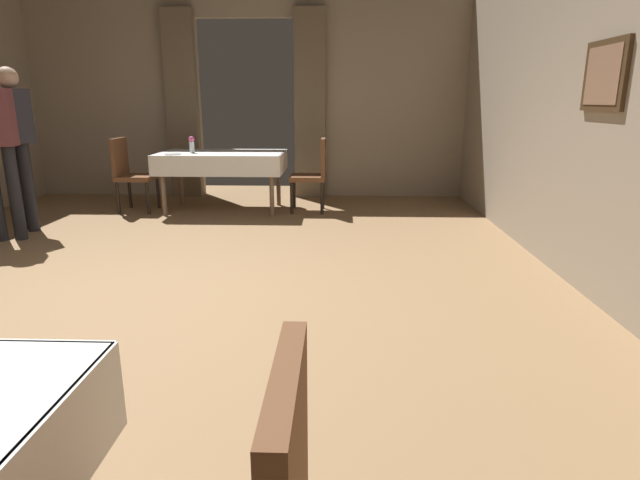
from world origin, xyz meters
name	(u,v)px	position (x,y,z in m)	size (l,w,h in m)	color
ground	(157,295)	(0.00, 0.00, 0.00)	(10.08, 10.08, 0.00)	olive
wall_right	(632,81)	(3.20, 0.00, 1.50)	(0.16, 8.40, 3.00)	gray
wall_back	(247,91)	(0.00, 4.18, 1.52)	(6.40, 0.27, 3.00)	gray
dining_table_mid	(222,159)	(-0.15, 3.04, 0.67)	(1.57, 0.95, 0.75)	#7A604C
chair_mid_right	(314,171)	(1.02, 3.01, 0.52)	(0.44, 0.44, 0.93)	black
chair_mid_left	(130,171)	(-1.32, 2.95, 0.52)	(0.44, 0.44, 0.93)	black
flower_vase_mid	(192,144)	(-0.50, 2.93, 0.86)	(0.07, 0.07, 0.21)	silver
plate_mid_b	(173,154)	(-0.69, 2.73, 0.76)	(0.21, 0.21, 0.01)	white
person_diner_standing_aside	(16,136)	(-2.08, 1.91, 1.02)	(0.42, 0.36, 1.72)	black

